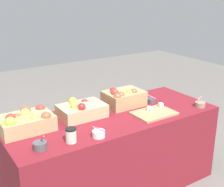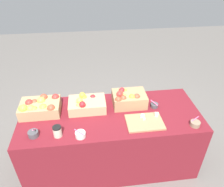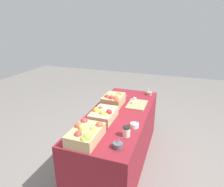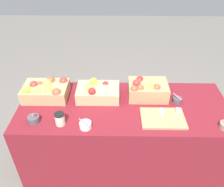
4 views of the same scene
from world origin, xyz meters
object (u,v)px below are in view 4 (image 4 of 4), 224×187
object	(u,v)px
apple_crate_left	(45,90)
cutting_board_front	(163,118)
sample_bowl_extra	(85,125)
coffee_cup	(60,119)
apple_crate_middle	(98,92)
apple_crate_right	(147,89)
sample_bowl_near	(177,100)
sample_bowl_far	(34,119)

from	to	relation	value
apple_crate_left	cutting_board_front	bearing A→B (deg)	-15.22
sample_bowl_extra	coffee_cup	size ratio (longest dim) A/B	0.92
apple_crate_middle	apple_crate_right	size ratio (longest dim) A/B	1.08
sample_bowl_extra	coffee_cup	distance (m)	0.21
apple_crate_middle	sample_bowl_near	bearing A→B (deg)	-4.42
sample_bowl_far	coffee_cup	distance (m)	0.23
cutting_board_front	sample_bowl_far	distance (m)	1.08
apple_crate_middle	coffee_cup	distance (m)	0.46
apple_crate_right	coffee_cup	world-z (taller)	apple_crate_right
apple_crate_middle	apple_crate_right	world-z (taller)	apple_crate_right
apple_crate_right	sample_bowl_far	world-z (taller)	apple_crate_right
apple_crate_right	sample_bowl_near	bearing A→B (deg)	-16.69
coffee_cup	apple_crate_left	bearing A→B (deg)	119.95
sample_bowl_far	cutting_board_front	bearing A→B (deg)	2.88
apple_crate_right	sample_bowl_near	size ratio (longest dim) A/B	3.91
apple_crate_left	coffee_cup	world-z (taller)	apple_crate_left
apple_crate_right	sample_bowl_extra	size ratio (longest dim) A/B	3.60
sample_bowl_near	sample_bowl_far	size ratio (longest dim) A/B	0.80
apple_crate_left	apple_crate_right	size ratio (longest dim) A/B	1.13
cutting_board_front	coffee_cup	distance (m)	0.85
coffee_cup	sample_bowl_near	bearing A→B (deg)	17.18
cutting_board_front	sample_bowl_extra	distance (m)	0.65
apple_crate_left	apple_crate_middle	world-z (taller)	apple_crate_left
cutting_board_front	sample_bowl_near	bearing A→B (deg)	54.98
sample_bowl_near	sample_bowl_extra	bearing A→B (deg)	-156.41
sample_bowl_near	coffee_cup	xyz separation A→B (m)	(-1.01, -0.31, 0.03)
sample_bowl_extra	coffee_cup	bearing A→B (deg)	169.56
cutting_board_front	coffee_cup	world-z (taller)	coffee_cup
apple_crate_right	sample_bowl_extra	world-z (taller)	apple_crate_right
apple_crate_right	apple_crate_middle	bearing A→B (deg)	-176.84
apple_crate_middle	sample_bowl_extra	xyz separation A→B (m)	(-0.07, -0.41, -0.04)
apple_crate_left	cutting_board_front	distance (m)	1.10
apple_crate_middle	sample_bowl_far	world-z (taller)	apple_crate_middle
apple_crate_left	apple_crate_middle	size ratio (longest dim) A/B	1.04
apple_crate_middle	coffee_cup	bearing A→B (deg)	-126.99
apple_crate_left	apple_crate_right	bearing A→B (deg)	1.77
apple_crate_left	sample_bowl_far	xyz separation A→B (m)	(-0.01, -0.34, -0.05)
apple_crate_left	sample_bowl_near	bearing A→B (deg)	-2.48
sample_bowl_extra	sample_bowl_near	bearing A→B (deg)	23.59
sample_bowl_near	apple_crate_right	bearing A→B (deg)	163.31
apple_crate_middle	apple_crate_right	xyz separation A→B (m)	(0.46, 0.03, 0.02)
apple_crate_right	apple_crate_left	bearing A→B (deg)	-178.23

